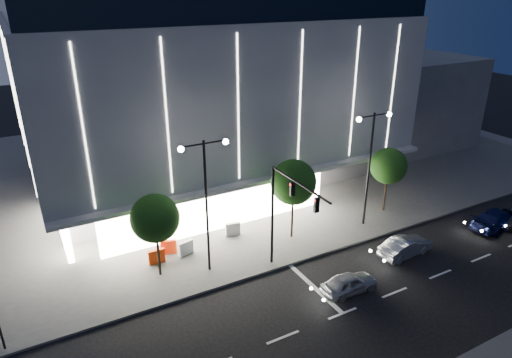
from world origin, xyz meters
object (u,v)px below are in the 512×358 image
(barrier_a, at_px, (157,256))
(car_lead, at_px, (349,283))
(tree_left, at_px, (156,221))
(tree_right, at_px, (388,168))
(street_lamp_east, at_px, (371,153))
(street_lamp_west, at_px, (206,188))
(car_third, at_px, (497,219))
(traffic_mast, at_px, (285,205))
(barrier_b, at_px, (186,248))
(barrier_d, at_px, (233,229))
(barrier_c, at_px, (169,247))
(car_second, at_px, (405,247))
(tree_mid, at_px, (293,184))

(barrier_a, bearing_deg, car_lead, -41.52)
(tree_left, relative_size, tree_right, 1.04)
(street_lamp_east, bearing_deg, barrier_a, 171.47)
(street_lamp_west, bearing_deg, car_third, -13.40)
(street_lamp_east, bearing_deg, tree_left, 176.35)
(traffic_mast, xyz_separation_m, barrier_b, (-4.70, 5.12, -4.38))
(car_lead, height_order, barrier_d, car_lead)
(tree_right, xyz_separation_m, barrier_c, (-17.71, 2.13, -3.23))
(car_second, xyz_separation_m, barrier_b, (-13.35, 7.14, -0.02))
(street_lamp_west, height_order, street_lamp_east, same)
(car_second, xyz_separation_m, barrier_c, (-14.34, 7.83, -0.02))
(street_lamp_east, bearing_deg, street_lamp_west, 180.00)
(traffic_mast, bearing_deg, car_lead, -52.48)
(barrier_b, xyz_separation_m, barrier_d, (3.98, 0.80, 0.00))
(traffic_mast, distance_m, car_lead, 6.15)
(tree_right, relative_size, car_second, 1.35)
(barrier_c, bearing_deg, car_third, 0.15)
(barrier_a, bearing_deg, street_lamp_east, -8.15)
(tree_mid, height_order, tree_right, tree_mid)
(car_lead, height_order, car_second, car_second)
(car_lead, height_order, barrier_b, car_lead)
(tree_mid, xyz_separation_m, car_second, (5.63, -5.71, -3.66))
(car_second, bearing_deg, tree_left, 66.46)
(street_lamp_east, height_order, tree_left, street_lamp_east)
(tree_mid, height_order, barrier_d, tree_mid)
(traffic_mast, distance_m, street_lamp_east, 9.43)
(barrier_b, distance_m, barrier_c, 1.20)
(street_lamp_west, height_order, tree_right, street_lamp_west)
(tree_right, distance_m, barrier_b, 17.09)
(tree_left, height_order, barrier_b, tree_left)
(car_second, relative_size, barrier_a, 3.70)
(barrier_a, relative_size, barrier_d, 1.00)
(tree_right, height_order, car_third, tree_right)
(tree_right, height_order, barrier_d, tree_right)
(tree_left, xyz_separation_m, barrier_a, (0.19, 1.35, -3.38))
(barrier_d, bearing_deg, barrier_a, -162.12)
(traffic_mast, relative_size, barrier_c, 6.43)
(barrier_c, xyz_separation_m, barrier_d, (4.96, 0.11, 0.00))
(barrier_b, height_order, barrier_c, same)
(tree_right, bearing_deg, street_lamp_east, -161.37)
(tree_left, relative_size, barrier_a, 5.20)
(tree_left, bearing_deg, barrier_a, 81.96)
(street_lamp_west, relative_size, tree_mid, 1.46)
(barrier_c, bearing_deg, tree_left, -101.61)
(street_lamp_east, distance_m, tree_left, 16.12)
(traffic_mast, height_order, tree_right, traffic_mast)
(street_lamp_east, bearing_deg, tree_mid, 170.31)
(car_third, bearing_deg, car_second, 80.68)
(street_lamp_west, height_order, car_second, street_lamp_west)
(tree_mid, xyz_separation_m, barrier_b, (-7.72, 1.43, -3.68))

